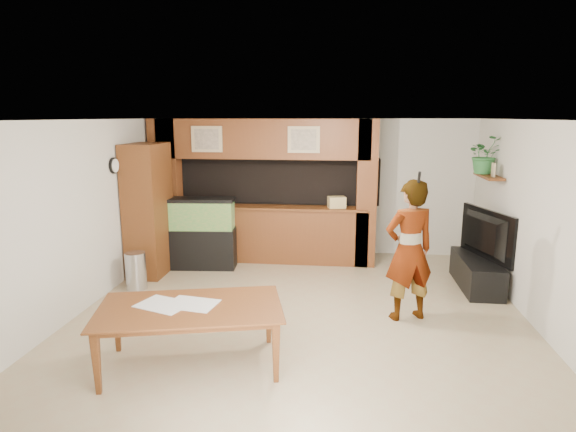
# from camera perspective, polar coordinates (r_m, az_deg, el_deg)

# --- Properties ---
(floor) EXTENTS (6.50, 6.50, 0.00)m
(floor) POSITION_cam_1_polar(r_m,az_deg,el_deg) (6.60, 1.43, -11.86)
(floor) COLOR tan
(floor) RESTS_ON ground
(ceiling) EXTENTS (6.50, 6.50, 0.00)m
(ceiling) POSITION_cam_1_polar(r_m,az_deg,el_deg) (6.05, 1.56, 11.33)
(ceiling) COLOR white
(ceiling) RESTS_ON wall_back
(wall_back) EXTENTS (6.00, 0.00, 6.00)m
(wall_back) POSITION_cam_1_polar(r_m,az_deg,el_deg) (9.39, 3.26, 3.51)
(wall_back) COLOR beige
(wall_back) RESTS_ON floor
(wall_left) EXTENTS (0.00, 6.50, 6.50)m
(wall_left) POSITION_cam_1_polar(r_m,az_deg,el_deg) (7.11, -23.36, -0.12)
(wall_left) COLOR beige
(wall_left) RESTS_ON floor
(wall_right) EXTENTS (0.00, 6.50, 6.50)m
(wall_right) POSITION_cam_1_polar(r_m,az_deg,el_deg) (6.65, 28.21, -1.33)
(wall_right) COLOR beige
(wall_right) RESTS_ON floor
(partition) EXTENTS (4.20, 0.99, 2.60)m
(partition) POSITION_cam_1_polar(r_m,az_deg,el_deg) (8.89, -3.11, 3.12)
(partition) COLOR brown
(partition) RESTS_ON floor
(wall_clock) EXTENTS (0.05, 0.25, 0.25)m
(wall_clock) POSITION_cam_1_polar(r_m,az_deg,el_deg) (7.88, -19.91, 5.64)
(wall_clock) COLOR black
(wall_clock) RESTS_ON wall_left
(wall_shelf) EXTENTS (0.25, 0.90, 0.04)m
(wall_shelf) POSITION_cam_1_polar(r_m,az_deg,el_deg) (8.36, 22.69, 4.36)
(wall_shelf) COLOR brown
(wall_shelf) RESTS_ON wall_right
(pantry_cabinet) EXTENTS (0.55, 0.90, 2.21)m
(pantry_cabinet) POSITION_cam_1_polar(r_m,az_deg,el_deg) (8.39, -16.22, 0.71)
(pantry_cabinet) COLOR brown
(pantry_cabinet) RESTS_ON floor
(trash_can) EXTENTS (0.32, 0.32, 0.58)m
(trash_can) POSITION_cam_1_polar(r_m,az_deg,el_deg) (7.86, -17.58, -6.21)
(trash_can) COLOR #B2B2B7
(trash_can) RESTS_ON floor
(aquarium) EXTENTS (1.13, 0.42, 1.25)m
(aquarium) POSITION_cam_1_polar(r_m,az_deg,el_deg) (8.58, -10.06, -2.12)
(aquarium) COLOR black
(aquarium) RESTS_ON floor
(tv_stand) EXTENTS (0.52, 1.41, 0.47)m
(tv_stand) POSITION_cam_1_polar(r_m,az_deg,el_deg) (8.16, 21.43, -6.27)
(tv_stand) COLOR black
(tv_stand) RESTS_ON floor
(television) EXTENTS (0.58, 1.32, 0.77)m
(television) POSITION_cam_1_polar(r_m,az_deg,el_deg) (8.00, 21.76, -2.05)
(television) COLOR black
(television) RESTS_ON tv_stand
(photo_frame) EXTENTS (0.04, 0.16, 0.21)m
(photo_frame) POSITION_cam_1_polar(r_m,az_deg,el_deg) (8.14, 23.17, 5.05)
(photo_frame) COLOR tan
(photo_frame) RESTS_ON wall_shelf
(potted_plant) EXTENTS (0.65, 0.59, 0.62)m
(potted_plant) POSITION_cam_1_polar(r_m,az_deg,el_deg) (8.51, 22.31, 6.75)
(potted_plant) COLOR #2D7137
(potted_plant) RESTS_ON wall_shelf
(person) EXTENTS (0.80, 0.67, 1.87)m
(person) POSITION_cam_1_polar(r_m,az_deg,el_deg) (6.45, 14.16, -3.99)
(person) COLOR #90714F
(person) RESTS_ON floor
(microphone) EXTENTS (0.04, 0.10, 0.16)m
(microphone) POSITION_cam_1_polar(r_m,az_deg,el_deg) (6.11, 15.28, 4.42)
(microphone) COLOR black
(microphone) RESTS_ON person
(dining_table) EXTENTS (2.12, 1.50, 0.68)m
(dining_table) POSITION_cam_1_polar(r_m,az_deg,el_deg) (5.36, -11.41, -13.97)
(dining_table) COLOR brown
(dining_table) RESTS_ON floor
(newspaper_a) EXTENTS (0.63, 0.54, 0.01)m
(newspaper_a) POSITION_cam_1_polar(r_m,az_deg,el_deg) (5.36, -14.58, -10.13)
(newspaper_a) COLOR silver
(newspaper_a) RESTS_ON dining_table
(newspaper_b) EXTENTS (0.57, 0.46, 0.01)m
(newspaper_b) POSITION_cam_1_polar(r_m,az_deg,el_deg) (5.32, -11.27, -10.17)
(newspaper_b) COLOR silver
(newspaper_b) RESTS_ON dining_table
(counter_box) EXTENTS (0.34, 0.27, 0.20)m
(counter_box) POSITION_cam_1_polar(r_m,az_deg,el_deg) (8.61, 5.79, 1.64)
(counter_box) COLOR tan
(counter_box) RESTS_ON partition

